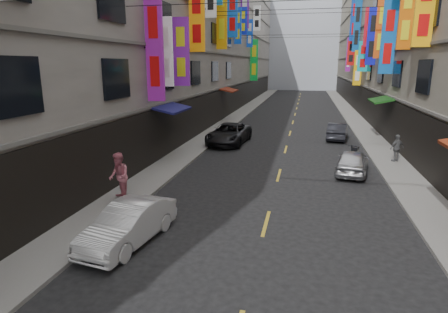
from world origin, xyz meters
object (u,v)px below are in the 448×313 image
at_px(pedestrian_rfar, 397,148).
at_px(pedestrian_lfar, 119,177).
at_px(scooter_far_right, 354,154).
at_px(car_left_mid, 129,224).
at_px(car_right_mid, 352,162).
at_px(car_left_far, 229,134).
at_px(car_right_far, 337,131).

bearing_deg(pedestrian_rfar, pedestrian_lfar, 5.20).
height_order(scooter_far_right, pedestrian_rfar, pedestrian_rfar).
distance_m(car_left_mid, pedestrian_lfar, 3.76).
relative_size(car_right_mid, pedestrian_rfar, 2.39).
relative_size(pedestrian_lfar, pedestrian_rfar, 1.26).
bearing_deg(car_right_mid, car_left_mid, 60.88).
bearing_deg(car_left_mid, pedestrian_lfar, 130.42).
bearing_deg(scooter_far_right, car_left_far, -4.30).
bearing_deg(car_left_mid, car_left_far, 98.68).
distance_m(car_right_mid, car_right_far, 9.10).
bearing_deg(car_right_mid, scooter_far_right, -88.64).
distance_m(car_left_far, pedestrian_rfar, 10.74).
distance_m(car_left_far, car_right_far, 8.14).
bearing_deg(pedestrian_rfar, car_left_mid, 18.82).
relative_size(scooter_far_right, car_left_mid, 0.46).
xyz_separation_m(car_left_far, pedestrian_rfar, (10.21, -3.31, 0.18)).
xyz_separation_m(scooter_far_right, car_right_far, (-0.46, 6.64, 0.17)).
xyz_separation_m(scooter_far_right, car_left_mid, (-7.95, -11.90, 0.18)).
height_order(car_right_mid, pedestrian_rfar, pedestrian_rfar).
bearing_deg(car_right_far, car_right_mid, 97.64).
height_order(pedestrian_lfar, pedestrian_rfar, pedestrian_lfar).
xyz_separation_m(car_right_far, pedestrian_rfar, (2.72, -6.49, 0.27)).
xyz_separation_m(car_right_mid, car_right_far, (-0.10, 9.10, -0.01)).
height_order(car_right_far, pedestrian_lfar, pedestrian_lfar).
relative_size(car_right_mid, car_right_far, 0.99).
height_order(car_right_mid, pedestrian_lfar, pedestrian_lfar).
relative_size(car_right_mid, pedestrian_lfar, 1.91).
relative_size(car_left_far, pedestrian_rfar, 3.30).
height_order(scooter_far_right, car_right_mid, car_right_mid).
relative_size(car_left_mid, pedestrian_lfar, 1.98).
bearing_deg(car_left_far, car_right_far, 27.12).
height_order(scooter_far_right, car_left_mid, car_left_mid).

